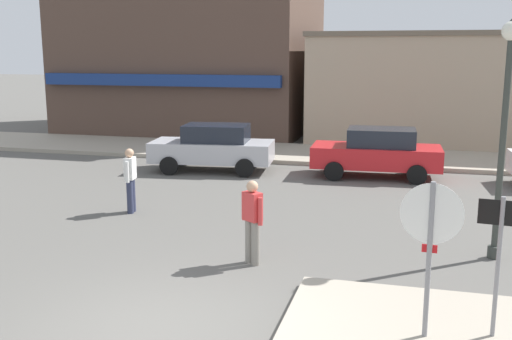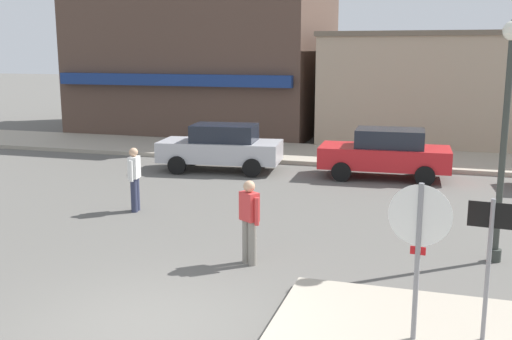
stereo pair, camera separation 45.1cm
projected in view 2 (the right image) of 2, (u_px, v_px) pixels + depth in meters
ground_plane at (146, 328)px, 8.71m from camera, size 160.00×160.00×0.00m
kerb_far at (328, 155)px, 22.65m from camera, size 80.00×4.00×0.15m
stop_sign at (418, 242)px, 7.81m from camera, size 0.82×0.10×2.30m
one_way_sign at (489, 256)px, 7.81m from camera, size 0.60×0.08×2.10m
lamp_post at (507, 107)px, 10.89m from camera, size 0.36×0.36×4.54m
parked_car_nearest at (221, 147)px, 19.91m from camera, size 4.16×2.20×1.56m
parked_car_second at (386, 153)px, 18.75m from camera, size 4.07×2.01×1.56m
pedestrian_crossing_near at (135, 177)px, 14.85m from camera, size 0.27×0.56×1.61m
pedestrian_crossing_far at (249, 219)px, 11.16m from camera, size 0.50×0.39×1.61m
building_corner_shop at (210, 42)px, 30.06m from camera, size 11.77×9.66×8.69m
building_storefront_left_near at (424, 87)px, 26.64m from camera, size 8.49×7.94×4.70m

